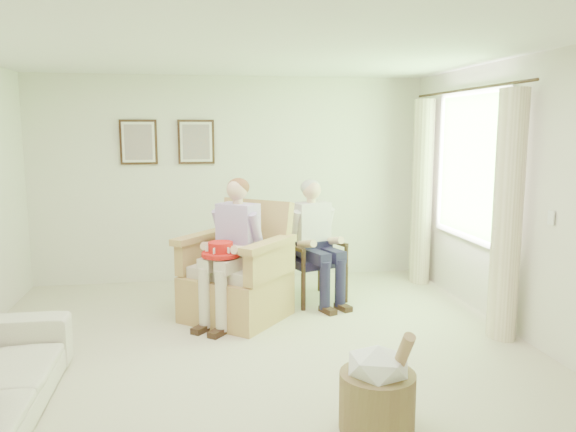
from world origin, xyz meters
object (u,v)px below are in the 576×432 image
Objects in this scene: wicker_armchair at (236,281)px; person_wicker at (236,240)px; wood_armchair at (311,254)px; person_dark at (314,233)px; red_hat at (221,251)px; hatbox at (378,388)px.

person_wicker reaches higher than wicker_armchair.
person_wicker is at bearing -163.72° from wood_armchair.
person_dark is (0.90, 0.52, -0.06)m from person_wicker.
red_hat is at bearing -163.13° from wood_armchair.
hatbox is (0.74, -2.37, -0.10)m from wicker_armchair.
person_dark is (0.90, 0.37, 0.41)m from wicker_armchair.
red_hat is at bearing -79.73° from wicker_armchair.
person_dark reaches higher than red_hat.
wood_armchair is at bearing 86.82° from hatbox.
person_wicker is 1.97× the size of hatbox.
hatbox is at bearing -114.14° from person_dark.
wood_armchair is 0.31m from person_dark.
person_dark is (-0.00, -0.16, 0.27)m from wood_armchair.
hatbox is (-0.16, -2.89, -0.24)m from wood_armchair.
wood_armchair reaches higher than red_hat.
wicker_armchair is 1.05m from person_dark.
wood_armchair is 2.57× the size of red_hat.
wood_armchair is 1.18m from person_wicker.
person_wicker is at bearing -50.91° from wicker_armchair.
hatbox is (0.74, -2.21, -0.57)m from person_wicker.
wicker_armchair is 1.65× the size of hatbox.
wood_armchair is at bearing 69.23° from person_dark.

